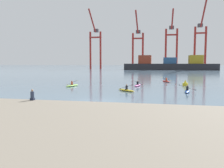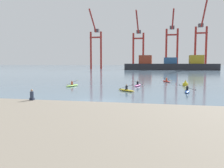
{
  "view_description": "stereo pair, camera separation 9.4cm",
  "coord_description": "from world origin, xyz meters",
  "px_view_note": "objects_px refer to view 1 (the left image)",
  "views": [
    {
      "loc": [
        6.02,
        -21.75,
        3.79
      ],
      "look_at": [
        -1.18,
        12.83,
        0.6
      ],
      "focal_mm": 37.31,
      "sensor_mm": 36.0,
      "label": 1
    },
    {
      "loc": [
        6.11,
        -21.73,
        3.79
      ],
      "look_at": [
        -1.18,
        12.83,
        0.6
      ],
      "focal_mm": 37.31,
      "sensor_mm": 36.0,
      "label": 2
    }
  ],
  "objects_px": {
    "kayak_yellow": "(126,90)",
    "kayak_lime": "(72,85)",
    "channel_buoy": "(185,84)",
    "kayak_magenta": "(138,85)",
    "gantry_crane_west_mid": "(138,43)",
    "kayak_blue": "(187,91)",
    "container_barge": "(170,65)",
    "kayak_red": "(166,81)",
    "gantry_crane_west": "(95,43)",
    "gantry_crane_east_mid": "(171,41)",
    "seated_onlooker": "(32,95)",
    "gantry_crane_east": "(201,39)"
  },
  "relations": [
    {
      "from": "kayak_yellow",
      "to": "kayak_lime",
      "type": "bearing_deg",
      "value": 153.71
    },
    {
      "from": "channel_buoy",
      "to": "kayak_lime",
      "type": "relative_size",
      "value": 0.29
    },
    {
      "from": "kayak_magenta",
      "to": "gantry_crane_west_mid",
      "type": "bearing_deg",
      "value": 95.53
    },
    {
      "from": "kayak_yellow",
      "to": "kayak_blue",
      "type": "relative_size",
      "value": 0.83
    },
    {
      "from": "container_barge",
      "to": "kayak_red",
      "type": "xyz_separation_m",
      "value": [
        -3.87,
        -87.22,
        -2.58
      ]
    },
    {
      "from": "gantry_crane_west",
      "to": "kayak_lime",
      "type": "bearing_deg",
      "value": -76.07
    },
    {
      "from": "gantry_crane_east_mid",
      "to": "seated_onlooker",
      "type": "height_order",
      "value": "gantry_crane_east_mid"
    },
    {
      "from": "gantry_crane_east",
      "to": "kayak_red",
      "type": "height_order",
      "value": "gantry_crane_east"
    },
    {
      "from": "channel_buoy",
      "to": "seated_onlooker",
      "type": "bearing_deg",
      "value": -121.47
    },
    {
      "from": "gantry_crane_east",
      "to": "channel_buoy",
      "type": "relative_size",
      "value": 37.45
    },
    {
      "from": "gantry_crane_west_mid",
      "to": "gantry_crane_west",
      "type": "bearing_deg",
      "value": -169.09
    },
    {
      "from": "container_barge",
      "to": "seated_onlooker",
      "type": "xyz_separation_m",
      "value": [
        -15.26,
        -117.88,
        -1.6
      ]
    },
    {
      "from": "kayak_red",
      "to": "container_barge",
      "type": "bearing_deg",
      "value": 87.46
    },
    {
      "from": "kayak_blue",
      "to": "kayak_magenta",
      "type": "height_order",
      "value": "kayak_magenta"
    },
    {
      "from": "gantry_crane_west_mid",
      "to": "kayak_yellow",
      "type": "relative_size",
      "value": 11.95
    },
    {
      "from": "gantry_crane_east",
      "to": "seated_onlooker",
      "type": "height_order",
      "value": "gantry_crane_east"
    },
    {
      "from": "gantry_crane_west_mid",
      "to": "channel_buoy",
      "type": "distance_m",
      "value": 112.1
    },
    {
      "from": "gantry_crane_west",
      "to": "gantry_crane_east_mid",
      "type": "relative_size",
      "value": 1.03
    },
    {
      "from": "gantry_crane_east",
      "to": "kayak_blue",
      "type": "xyz_separation_m",
      "value": [
        -19.49,
        -115.64,
        -17.61
      ]
    },
    {
      "from": "gantry_crane_east_mid",
      "to": "channel_buoy",
      "type": "distance_m",
      "value": 110.56
    },
    {
      "from": "kayak_blue",
      "to": "kayak_magenta",
      "type": "bearing_deg",
      "value": 136.71
    },
    {
      "from": "gantry_crane_west",
      "to": "kayak_yellow",
      "type": "distance_m",
      "value": 120.73
    },
    {
      "from": "channel_buoy",
      "to": "kayak_red",
      "type": "bearing_deg",
      "value": 112.11
    },
    {
      "from": "kayak_magenta",
      "to": "channel_buoy",
      "type": "bearing_deg",
      "value": 16.25
    },
    {
      "from": "container_barge",
      "to": "kayak_lime",
      "type": "height_order",
      "value": "container_barge"
    },
    {
      "from": "kayak_yellow",
      "to": "kayak_lime",
      "type": "distance_m",
      "value": 10.69
    },
    {
      "from": "gantry_crane_west",
      "to": "kayak_magenta",
      "type": "xyz_separation_m",
      "value": [
        37.48,
        -106.52,
        -16.51
      ]
    },
    {
      "from": "kayak_yellow",
      "to": "channel_buoy",
      "type": "bearing_deg",
      "value": 48.09
    },
    {
      "from": "gantry_crane_west",
      "to": "gantry_crane_west_mid",
      "type": "distance_m",
      "value": 27.17
    },
    {
      "from": "container_barge",
      "to": "kayak_lime",
      "type": "distance_m",
      "value": 101.16
    },
    {
      "from": "kayak_blue",
      "to": "seated_onlooker",
      "type": "distance_m",
      "value": 19.93
    },
    {
      "from": "kayak_red",
      "to": "kayak_lime",
      "type": "bearing_deg",
      "value": -141.59
    },
    {
      "from": "gantry_crane_west_mid",
      "to": "kayak_red",
      "type": "distance_m",
      "value": 104.6
    },
    {
      "from": "kayak_magenta",
      "to": "seated_onlooker",
      "type": "xyz_separation_m",
      "value": [
        -6.57,
        -21.16,
        0.99
      ]
    },
    {
      "from": "gantry_crane_east_mid",
      "to": "gantry_crane_east",
      "type": "relative_size",
      "value": 0.91
    },
    {
      "from": "gantry_crane_west_mid",
      "to": "kayak_lime",
      "type": "relative_size",
      "value": 9.92
    },
    {
      "from": "kayak_lime",
      "to": "gantry_crane_west",
      "type": "bearing_deg",
      "value": 103.93
    },
    {
      "from": "channel_buoy",
      "to": "kayak_red",
      "type": "relative_size",
      "value": 0.3
    },
    {
      "from": "gantry_crane_east",
      "to": "kayak_red",
      "type": "relative_size",
      "value": 11.12
    },
    {
      "from": "kayak_blue",
      "to": "seated_onlooker",
      "type": "bearing_deg",
      "value": -133.49
    },
    {
      "from": "gantry_crane_west_mid",
      "to": "kayak_lime",
      "type": "bearing_deg",
      "value": -89.81
    },
    {
      "from": "gantry_crane_west_mid",
      "to": "channel_buoy",
      "type": "xyz_separation_m",
      "value": [
        18.57,
        -109.4,
        -15.92
      ]
    },
    {
      "from": "kayak_magenta",
      "to": "seated_onlooker",
      "type": "distance_m",
      "value": 22.17
    },
    {
      "from": "gantry_crane_east",
      "to": "kayak_yellow",
      "type": "height_order",
      "value": "gantry_crane_east"
    },
    {
      "from": "container_barge",
      "to": "kayak_yellow",
      "type": "distance_m",
      "value": 104.51
    },
    {
      "from": "gantry_crane_east",
      "to": "kayak_magenta",
      "type": "xyz_separation_m",
      "value": [
        -26.62,
        -108.92,
        -17.61
      ]
    },
    {
      "from": "gantry_crane_west",
      "to": "seated_onlooker",
      "type": "bearing_deg",
      "value": -76.39
    },
    {
      "from": "channel_buoy",
      "to": "kayak_yellow",
      "type": "relative_size",
      "value": 0.35
    },
    {
      "from": "kayak_blue",
      "to": "seated_onlooker",
      "type": "height_order",
      "value": "seated_onlooker"
    },
    {
      "from": "gantry_crane_east",
      "to": "kayak_yellow",
      "type": "relative_size",
      "value": 13.07
    }
  ]
}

